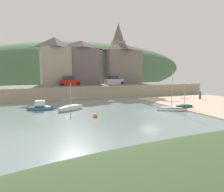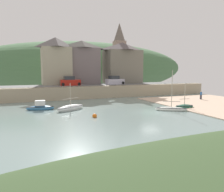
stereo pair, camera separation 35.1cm
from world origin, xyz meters
name	(u,v)px [view 1 (the left image)]	position (x,y,z in m)	size (l,w,h in m)	color
ground	(217,127)	(1.40, -9.56, 0.16)	(48.00, 41.00, 0.61)	gray
quay_seawall	(105,91)	(0.00, 17.50, 1.36)	(48.00, 9.40, 2.40)	tan
hillside_backdrop	(82,68)	(4.96, 55.20, 6.50)	(80.00, 44.00, 18.57)	#446A43
waterfront_building_left	(55,61)	(-8.88, 25.20, 7.68)	(6.47, 5.93, 10.37)	#A19A80
waterfront_building_centre	(81,62)	(-2.97, 25.20, 7.45)	(8.01, 4.53, 9.94)	slate
waterfront_building_right	(121,63)	(7.30, 25.20, 7.45)	(8.91, 6.15, 9.97)	slate
church_with_spire	(118,52)	(8.22, 29.20, 10.39)	(3.00, 3.00, 15.52)	gray
sailboat_tall_mast	(71,108)	(-9.70, 5.23, 0.32)	(4.44, 3.11, 4.01)	white
sailboat_far_left	(171,109)	(3.15, -0.28, 0.26)	(4.17, 3.12, 5.76)	white
fishing_boat_green	(184,106)	(6.26, 0.75, 0.24)	(2.98, 1.55, 3.79)	#1C553F
dinghy_open_wooden	(40,107)	(-13.63, 7.20, 0.36)	(3.95, 1.75, 1.51)	teal
parked_car_near_slipway	(69,82)	(-6.73, 20.70, 3.20)	(4.11, 1.82, 1.95)	#AB1C13
parked_car_by_wall	(114,81)	(3.38, 20.70, 3.20)	(4.17, 1.89, 1.95)	#B3B1C3
person_on_slipway	(200,94)	(15.36, 6.92, 0.98)	(0.34, 0.34, 1.62)	#282833
mooring_buoy	(95,116)	(-7.96, -0.40, 0.16)	(0.55, 0.55, 0.55)	orange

